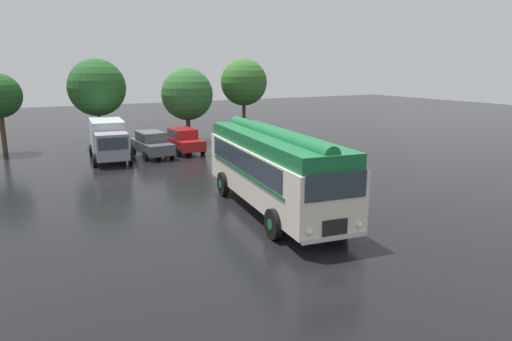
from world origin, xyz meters
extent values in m
plane|color=black|center=(0.00, 0.00, 0.00)|extent=(120.00, 120.00, 0.00)
cube|color=silver|center=(-0.38, 0.53, 1.60)|extent=(3.76, 10.24, 2.10)
cube|color=#196B38|center=(-0.38, 0.53, 2.93)|extent=(3.53, 10.01, 0.56)
cylinder|color=#196B38|center=(-0.38, 0.53, 3.19)|extent=(1.81, 9.50, 0.60)
cube|color=#2D3842|center=(0.91, 0.66, 2.17)|extent=(1.06, 7.94, 0.84)
cube|color=#2D3842|center=(-1.60, 0.99, 2.17)|extent=(1.06, 7.94, 0.84)
cube|color=#196B38|center=(0.90, 0.56, 1.63)|extent=(1.08, 8.14, 0.12)
cube|color=#196B38|center=(-1.61, 0.89, 1.63)|extent=(1.08, 8.14, 0.12)
cube|color=#2D3842|center=(-1.02, -4.45, 2.27)|extent=(2.19, 0.32, 0.88)
cube|color=black|center=(-1.02, -4.45, 0.90)|extent=(0.90, 0.17, 0.56)
cube|color=silver|center=(-1.02, -4.47, 0.57)|extent=(2.37, 0.40, 0.16)
sphere|color=white|center=(-0.13, -4.58, 0.87)|extent=(0.22, 0.22, 0.22)
sphere|color=white|center=(-1.92, -4.35, 0.87)|extent=(0.22, 0.22, 0.22)
cylinder|color=black|center=(0.51, -2.71, 0.55)|extent=(0.42, 1.13, 1.10)
cylinder|color=#196B38|center=(0.51, -2.71, 0.55)|extent=(0.37, 0.42, 0.39)
cylinder|color=black|center=(-2.07, -2.38, 0.55)|extent=(0.42, 1.13, 1.10)
cylinder|color=#196B38|center=(-2.07, -2.38, 0.55)|extent=(0.37, 0.42, 0.39)
cylinder|color=black|center=(1.28, 3.24, 0.55)|extent=(0.42, 1.13, 1.10)
cylinder|color=#196B38|center=(1.28, 3.24, 0.55)|extent=(0.37, 0.42, 0.39)
cylinder|color=black|center=(-1.30, 3.57, 0.55)|extent=(0.42, 1.13, 1.10)
cylinder|color=#196B38|center=(-1.30, 3.57, 0.55)|extent=(0.37, 0.42, 0.39)
cube|color=#4C5156|center=(-1.58, 14.50, 0.67)|extent=(1.92, 4.29, 0.70)
cube|color=#4C5156|center=(-1.58, 14.65, 1.34)|extent=(1.61, 2.26, 0.64)
cube|color=#2D3842|center=(-0.83, 14.70, 1.34)|extent=(0.13, 1.93, 0.50)
cube|color=#2D3842|center=(-2.34, 14.61, 1.34)|extent=(0.13, 1.93, 0.50)
cylinder|color=black|center=(-0.63, 13.25, 0.32)|extent=(0.23, 0.65, 0.64)
cylinder|color=black|center=(-2.38, 13.16, 0.32)|extent=(0.23, 0.65, 0.64)
cylinder|color=black|center=(-0.77, 15.85, 0.32)|extent=(0.23, 0.65, 0.64)
cylinder|color=black|center=(-2.52, 15.76, 0.32)|extent=(0.23, 0.65, 0.64)
cube|color=maroon|center=(0.79, 14.92, 0.67)|extent=(1.80, 4.24, 0.70)
cube|color=maroon|center=(0.79, 15.07, 1.34)|extent=(1.55, 2.22, 0.64)
cube|color=#2D3842|center=(1.55, 15.09, 1.34)|extent=(0.07, 1.93, 0.50)
cube|color=#2D3842|center=(0.03, 15.05, 1.34)|extent=(0.07, 1.93, 0.50)
cylinder|color=black|center=(1.70, 13.64, 0.32)|extent=(0.21, 0.64, 0.64)
cylinder|color=black|center=(-0.06, 13.60, 0.32)|extent=(0.21, 0.64, 0.64)
cylinder|color=black|center=(1.64, 16.24, 0.32)|extent=(0.21, 0.64, 0.64)
cylinder|color=black|center=(-0.12, 16.20, 0.32)|extent=(0.21, 0.64, 0.64)
cube|color=#B2B7BC|center=(-4.23, 15.63, 1.45)|extent=(2.38, 4.12, 2.10)
cube|color=gray|center=(-4.52, 12.75, 1.20)|extent=(2.06, 1.92, 1.60)
cube|color=#2D3842|center=(-4.60, 11.87, 1.48)|extent=(1.69, 0.20, 0.72)
cylinder|color=black|center=(-3.48, 12.70, 0.40)|extent=(0.32, 0.82, 0.80)
cylinder|color=black|center=(-5.54, 12.91, 0.40)|extent=(0.32, 0.82, 0.80)
cylinder|color=black|center=(-3.12, 16.25, 0.40)|extent=(0.32, 0.82, 0.80)
cylinder|color=black|center=(-5.19, 16.46, 0.40)|extent=(0.32, 0.82, 0.80)
cylinder|color=#4C3823|center=(-10.29, 20.27, 1.43)|extent=(0.32, 0.32, 2.87)
sphere|color=#1E4C1E|center=(-10.06, 20.16, 4.23)|extent=(1.91, 1.91, 1.91)
cylinder|color=#4C3823|center=(-3.96, 19.83, 1.43)|extent=(0.27, 0.27, 2.86)
sphere|color=#235623|center=(-3.96, 19.83, 4.42)|extent=(4.15, 4.15, 4.15)
sphere|color=#235623|center=(-4.08, 20.04, 4.74)|extent=(2.74, 2.74, 2.74)
cylinder|color=#4C3823|center=(2.73, 19.18, 1.12)|extent=(0.35, 0.35, 2.25)
sphere|color=#2D662D|center=(2.73, 19.18, 3.77)|extent=(4.06, 4.06, 4.06)
sphere|color=#2D662D|center=(2.93, 19.52, 3.65)|extent=(2.86, 2.86, 2.86)
cylinder|color=#4C3823|center=(7.84, 19.39, 1.58)|extent=(0.29, 0.29, 3.15)
sphere|color=#336B28|center=(7.84, 19.39, 4.61)|extent=(3.89, 3.89, 3.89)
sphere|color=#336B28|center=(8.13, 19.14, 4.80)|extent=(2.43, 2.43, 2.43)
cone|color=orange|center=(2.72, -1.06, 0.28)|extent=(0.36, 0.36, 0.55)
camera|label=1|loc=(-9.78, -15.36, 5.92)|focal=32.00mm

